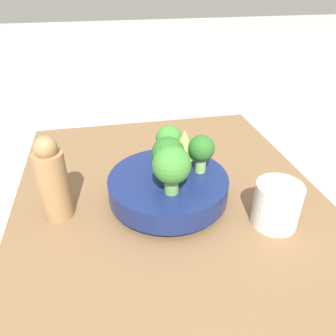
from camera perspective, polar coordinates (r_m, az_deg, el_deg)
The scene contains 10 objects.
ground_plane at distance 0.71m, azimuth 0.64°, elevation -7.95°, with size 6.00×6.00×0.00m, color #ADA89E.
table at distance 0.70m, azimuth 0.65°, elevation -6.82°, with size 0.82×0.64×0.04m.
bowl at distance 0.66m, azimuth 0.00°, elevation -3.25°, with size 0.24×0.24×0.06m.
romanesco_piece_near at distance 0.66m, azimuth 2.86°, elevation 4.12°, with size 0.06×0.06×0.08m.
broccoli_floret_left at distance 0.58m, azimuth 0.64°, elevation 0.33°, with size 0.07×0.07×0.09m.
broccoli_floret_center at distance 0.62m, azimuth 0.00°, elevation 2.43°, with size 0.06×0.06×0.09m.
broccoli_floret_front at distance 0.65m, azimuth 5.83°, elevation 3.16°, with size 0.05×0.05×0.08m.
broccoli_floret_right at distance 0.69m, azimuth 0.18°, elevation 4.99°, with size 0.06×0.06×0.08m.
cup at distance 0.64m, azimuth 18.41°, elevation -6.08°, with size 0.09×0.09×0.09m.
pepper_mill at distance 0.64m, azimuth -19.44°, elevation -2.16°, with size 0.06×0.06×0.17m.
Camera 1 is at (-0.53, 0.12, 0.45)m, focal length 35.00 mm.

